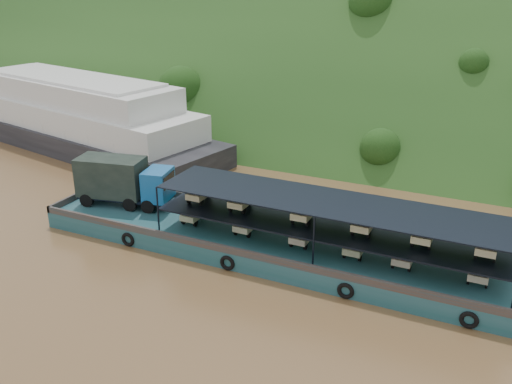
% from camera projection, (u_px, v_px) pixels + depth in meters
% --- Properties ---
extents(ground, '(160.00, 160.00, 0.00)m').
position_uv_depth(ground, '(263.00, 254.00, 39.56)').
color(ground, brown).
rests_on(ground, ground).
extents(hillside, '(140.00, 39.60, 39.60)m').
position_uv_depth(hillside, '(387.00, 130.00, 69.78)').
color(hillside, '#1A3914').
rests_on(hillside, ground).
extents(cargo_barge, '(35.00, 7.18, 4.93)m').
position_uv_depth(cargo_barge, '(257.00, 233.00, 39.74)').
color(cargo_barge, '#15474A').
rests_on(cargo_barge, ground).
extents(passenger_ferry, '(38.94, 16.80, 7.66)m').
position_uv_depth(passenger_ferry, '(76.00, 116.00, 62.71)').
color(passenger_ferry, black).
rests_on(passenger_ferry, ground).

